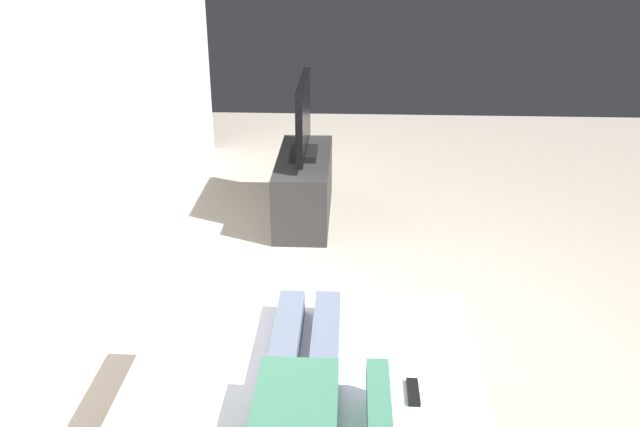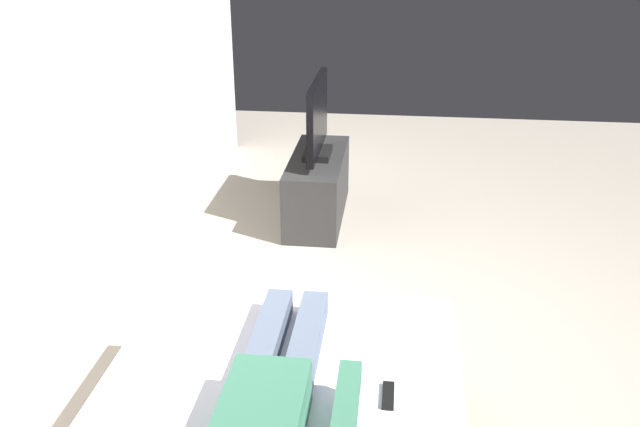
{
  "view_description": "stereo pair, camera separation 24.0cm",
  "coord_description": "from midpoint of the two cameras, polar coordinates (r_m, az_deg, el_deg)",
  "views": [
    {
      "loc": [
        -3.0,
        0.24,
        2.19
      ],
      "look_at": [
        0.43,
        0.4,
        0.69
      ],
      "focal_mm": 38.5,
      "sensor_mm": 36.0,
      "label": 1
    },
    {
      "loc": [
        -2.98,
        0.0,
        2.19
      ],
      "look_at": [
        0.43,
        0.4,
        0.69
      ],
      "focal_mm": 38.5,
      "sensor_mm": 36.0,
      "label": 2
    }
  ],
  "objects": [
    {
      "name": "ground_plane",
      "position": [
        3.71,
        4.15,
        -12.69
      ],
      "size": [
        10.0,
        10.0,
        0.0
      ],
      "primitive_type": "plane",
      "color": "#ADA393"
    },
    {
      "name": "remote",
      "position": [
        2.66,
        5.13,
        -14.61
      ],
      "size": [
        0.15,
        0.04,
        0.02
      ],
      "primitive_type": "cube",
      "color": "black",
      "rests_on": "bed"
    },
    {
      "name": "person",
      "position": [
        2.51,
        -4.28,
        -15.19
      ],
      "size": [
        1.26,
        0.46,
        0.18
      ],
      "color": "#387056",
      "rests_on": "bed"
    },
    {
      "name": "back_wall",
      "position": [
        3.82,
        -21.82,
        9.95
      ],
      "size": [
        6.4,
        0.1,
        2.8
      ],
      "primitive_type": "cube",
      "color": "silver",
      "rests_on": "ground"
    },
    {
      "name": "tv_stand",
      "position": [
        5.33,
        -2.63,
        2.2
      ],
      "size": [
        1.1,
        0.4,
        0.5
      ],
      "primitive_type": "cube",
      "color": "#2D2D2D",
      "rests_on": "ground"
    },
    {
      "name": "tv",
      "position": [
        5.16,
        -2.74,
        7.74
      ],
      "size": [
        0.88,
        0.2,
        0.59
      ],
      "color": "black",
      "rests_on": "tv_stand"
    }
  ]
}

